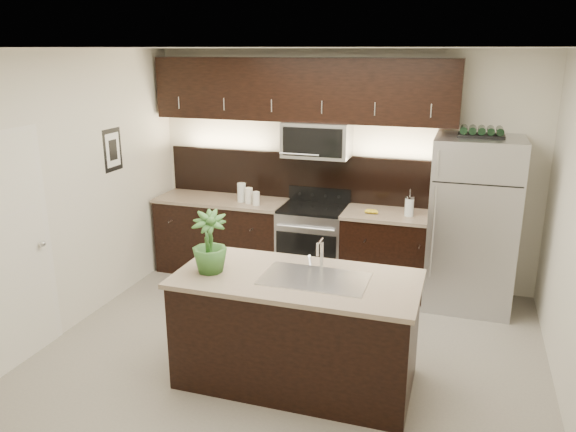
# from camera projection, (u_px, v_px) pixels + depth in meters

# --- Properties ---
(ground) EXTENTS (4.50, 4.50, 0.00)m
(ground) POSITION_uv_depth(u_px,v_px,m) (290.00, 354.00, 5.15)
(ground) COLOR gray
(ground) RESTS_ON ground
(room_walls) EXTENTS (4.52, 4.02, 2.71)m
(room_walls) POSITION_uv_depth(u_px,v_px,m) (276.00, 174.00, 4.67)
(room_walls) COLOR silver
(room_walls) RESTS_ON ground
(counter_run) EXTENTS (3.51, 0.65, 0.94)m
(counter_run) POSITION_uv_depth(u_px,v_px,m) (296.00, 243.00, 6.69)
(counter_run) COLOR black
(counter_run) RESTS_ON ground
(upper_fixtures) EXTENTS (3.49, 0.40, 1.66)m
(upper_fixtures) POSITION_uv_depth(u_px,v_px,m) (303.00, 100.00, 6.34)
(upper_fixtures) COLOR black
(upper_fixtures) RESTS_ON counter_run
(island) EXTENTS (1.96, 0.96, 0.94)m
(island) POSITION_uv_depth(u_px,v_px,m) (297.00, 329.00, 4.63)
(island) COLOR black
(island) RESTS_ON ground
(sink_faucet) EXTENTS (0.84, 0.50, 0.28)m
(sink_faucet) POSITION_uv_depth(u_px,v_px,m) (315.00, 277.00, 4.46)
(sink_faucet) COLOR silver
(sink_faucet) RESTS_ON island
(refrigerator) EXTENTS (0.89, 0.80, 1.84)m
(refrigerator) POSITION_uv_depth(u_px,v_px,m) (472.00, 223.00, 5.94)
(refrigerator) COLOR #B2B2B7
(refrigerator) RESTS_ON ground
(wine_rack) EXTENTS (0.45, 0.28, 0.11)m
(wine_rack) POSITION_uv_depth(u_px,v_px,m) (482.00, 132.00, 5.66)
(wine_rack) COLOR black
(wine_rack) RESTS_ON refrigerator
(plant) EXTENTS (0.37, 0.37, 0.51)m
(plant) POSITION_uv_depth(u_px,v_px,m) (209.00, 242.00, 4.53)
(plant) COLOR #316026
(plant) RESTS_ON island
(canisters) EXTENTS (0.31, 0.19, 0.22)m
(canisters) POSITION_uv_depth(u_px,v_px,m) (247.00, 195.00, 6.63)
(canisters) COLOR silver
(canisters) RESTS_ON counter_run
(french_press) EXTENTS (0.10, 0.10, 0.29)m
(french_press) POSITION_uv_depth(u_px,v_px,m) (409.00, 206.00, 6.10)
(french_press) COLOR silver
(french_press) RESTS_ON counter_run
(bananas) EXTENTS (0.16, 0.12, 0.05)m
(bananas) POSITION_uv_depth(u_px,v_px,m) (368.00, 211.00, 6.23)
(bananas) COLOR gold
(bananas) RESTS_ON counter_run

